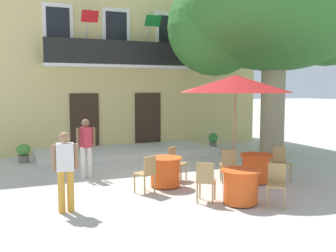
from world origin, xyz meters
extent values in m
plane|color=beige|center=(0.00, 0.00, 0.00)|extent=(120.00, 120.00, 0.00)
cube|color=#DBC67F|center=(-0.45, 7.00, 3.75)|extent=(13.00, 4.00, 7.50)
cube|color=#332319|center=(-1.75, 4.97, 1.15)|extent=(1.10, 0.08, 2.30)
cube|color=#332319|center=(0.85, 4.97, 1.15)|extent=(1.10, 0.08, 2.30)
cube|color=silver|center=(-2.65, 4.96, 4.65)|extent=(1.10, 0.08, 1.90)
cube|color=black|center=(-2.65, 4.93, 4.65)|extent=(0.84, 0.04, 1.60)
cube|color=silver|center=(-0.45, 4.96, 4.65)|extent=(1.10, 0.08, 1.90)
cube|color=black|center=(-0.45, 4.93, 4.65)|extent=(0.84, 0.04, 1.60)
cube|color=silver|center=(1.75, 4.96, 4.65)|extent=(1.10, 0.08, 1.90)
cube|color=black|center=(1.75, 4.93, 4.65)|extent=(0.84, 0.04, 1.60)
cube|color=silver|center=(-0.45, 4.67, 3.34)|extent=(5.60, 0.65, 0.12)
cube|color=black|center=(-0.45, 4.38, 3.85)|extent=(5.60, 0.06, 0.90)
cylinder|color=#B2B2B7|center=(-1.65, 4.50, 4.75)|extent=(0.04, 0.95, 1.33)
cube|color=red|center=(-1.65, 4.05, 5.05)|extent=(0.60, 0.29, 0.38)
cylinder|color=#B2B2B7|center=(0.75, 4.50, 4.75)|extent=(0.04, 0.95, 1.33)
cube|color=#146B2D|center=(0.75, 4.05, 5.05)|extent=(0.60, 0.29, 0.38)
cylinder|color=#995638|center=(-2.75, 4.70, 3.56)|extent=(0.33, 0.33, 0.31)
ellipsoid|color=#2D7533|center=(-2.75, 4.70, 3.84)|extent=(0.42, 0.42, 0.25)
cylinder|color=#995638|center=(-0.45, 4.70, 3.51)|extent=(0.28, 0.28, 0.23)
ellipsoid|color=#2D7533|center=(-0.45, 4.70, 3.83)|extent=(0.36, 0.36, 0.40)
cylinder|color=slate|center=(1.85, 4.70, 3.55)|extent=(0.34, 0.34, 0.29)
ellipsoid|color=#4C8E38|center=(1.85, 4.70, 3.93)|extent=(0.44, 0.44, 0.47)
cube|color=silver|center=(-0.45, 3.72, 0.12)|extent=(6.48, 2.56, 0.25)
cylinder|color=gray|center=(4.09, 1.06, 1.63)|extent=(0.83, 0.83, 3.26)
ellipsoid|color=#33702D|center=(4.09, 1.06, 5.11)|extent=(6.72, 6.04, 4.03)
sphere|color=#33702D|center=(2.24, 1.90, 4.60)|extent=(3.36, 3.36, 3.36)
sphere|color=#33702D|center=(5.77, 0.39, 4.77)|extent=(3.02, 3.02, 3.02)
cylinder|color=#EA561E|center=(-0.84, -1.01, 0.37)|extent=(0.74, 0.74, 0.68)
cylinder|color=#EA561E|center=(-0.84, -1.01, 0.74)|extent=(0.86, 0.86, 0.04)
cylinder|color=#2D2823|center=(-0.84, -1.01, 0.01)|extent=(0.44, 0.44, 0.03)
cylinder|color=tan|center=(-0.02, -0.55, 0.23)|extent=(0.04, 0.04, 0.45)
cylinder|color=tan|center=(-0.28, -0.77, 0.23)|extent=(0.04, 0.04, 0.45)
cylinder|color=tan|center=(-0.24, -0.29, 0.23)|extent=(0.04, 0.04, 0.45)
cylinder|color=tan|center=(-0.50, -0.51, 0.23)|extent=(0.04, 0.04, 0.45)
cube|color=tan|center=(-0.26, -0.53, 0.47)|extent=(0.56, 0.56, 0.04)
cube|color=tan|center=(-0.38, -0.39, 0.70)|extent=(0.32, 0.28, 0.42)
cylinder|color=tan|center=(-1.74, -1.27, 0.23)|extent=(0.04, 0.04, 0.45)
cylinder|color=tan|center=(-1.43, -1.12, 0.23)|extent=(0.04, 0.04, 0.45)
cylinder|color=tan|center=(-1.59, -1.57, 0.23)|extent=(0.04, 0.04, 0.45)
cylinder|color=tan|center=(-1.28, -1.42, 0.23)|extent=(0.04, 0.04, 0.45)
cube|color=tan|center=(-1.51, -1.35, 0.47)|extent=(0.54, 0.54, 0.04)
cube|color=tan|center=(-1.43, -1.51, 0.70)|extent=(0.36, 0.20, 0.42)
cylinder|color=#EA561E|center=(1.57, -1.54, 0.37)|extent=(0.74, 0.74, 0.68)
cylinder|color=#EA561E|center=(1.57, -1.54, 0.74)|extent=(0.86, 0.86, 0.04)
cylinder|color=#2D2823|center=(1.57, -1.54, 0.01)|extent=(0.44, 0.44, 0.03)
cylinder|color=tan|center=(0.80, -1.01, 0.23)|extent=(0.04, 0.04, 0.45)
cylinder|color=tan|center=(1.11, -1.15, 0.23)|extent=(0.04, 0.04, 0.45)
cylinder|color=tan|center=(0.66, -1.32, 0.23)|extent=(0.04, 0.04, 0.45)
cylinder|color=tan|center=(0.97, -1.46, 0.23)|extent=(0.04, 0.04, 0.45)
cube|color=tan|center=(0.89, -1.24, 0.47)|extent=(0.53, 0.53, 0.04)
cube|color=tan|center=(0.81, -1.40, 0.70)|extent=(0.36, 0.19, 0.42)
cylinder|color=tan|center=(2.44, -1.88, 0.23)|extent=(0.04, 0.04, 0.45)
cylinder|color=tan|center=(2.11, -1.82, 0.23)|extent=(0.04, 0.04, 0.45)
cylinder|color=tan|center=(2.51, -1.55, 0.23)|extent=(0.04, 0.04, 0.45)
cylinder|color=tan|center=(2.17, -1.48, 0.23)|extent=(0.04, 0.04, 0.45)
cube|color=tan|center=(2.31, -1.68, 0.47)|extent=(0.47, 0.47, 0.04)
cube|color=tan|center=(2.34, -1.50, 0.70)|extent=(0.38, 0.11, 0.42)
cylinder|color=#EA561E|center=(0.11, -3.01, 0.37)|extent=(0.74, 0.74, 0.68)
cylinder|color=#EA561E|center=(0.11, -3.01, 0.74)|extent=(0.86, 0.86, 0.04)
cylinder|color=#2D2823|center=(0.11, -3.01, 0.01)|extent=(0.44, 0.44, 0.03)
cylinder|color=tan|center=(-0.52, -2.32, 0.23)|extent=(0.04, 0.04, 0.45)
cylinder|color=tan|center=(-0.25, -2.52, 0.23)|extent=(0.04, 0.04, 0.45)
cylinder|color=tan|center=(-0.72, -2.59, 0.23)|extent=(0.04, 0.04, 0.45)
cylinder|color=tan|center=(-0.45, -2.79, 0.23)|extent=(0.04, 0.04, 0.45)
cube|color=tan|center=(-0.48, -2.55, 0.47)|extent=(0.56, 0.56, 0.04)
cube|color=tan|center=(-0.59, -2.70, 0.70)|extent=(0.33, 0.26, 0.42)
cylinder|color=tan|center=(0.71, -3.73, 0.23)|extent=(0.04, 0.04, 0.45)
cylinder|color=tan|center=(0.45, -3.51, 0.23)|extent=(0.04, 0.04, 0.45)
cylinder|color=tan|center=(0.93, -3.47, 0.23)|extent=(0.04, 0.04, 0.45)
cylinder|color=tan|center=(0.67, -3.25, 0.23)|extent=(0.04, 0.04, 0.45)
cube|color=tan|center=(0.69, -3.49, 0.47)|extent=(0.56, 0.56, 0.04)
cube|color=tan|center=(0.80, -3.35, 0.70)|extent=(0.32, 0.27, 0.42)
cylinder|color=#997A56|center=(1.00, -1.35, 1.27)|extent=(0.06, 0.06, 2.55)
cylinder|color=#333333|center=(1.00, -1.35, 0.04)|extent=(0.44, 0.44, 0.08)
cone|color=#B21E1E|center=(1.00, -1.35, 2.62)|extent=(2.90, 2.90, 0.45)
cylinder|color=slate|center=(-4.04, 3.77, 0.13)|extent=(0.35, 0.35, 0.25)
ellipsoid|color=#4C8E38|center=(-4.04, 3.77, 0.44)|extent=(0.45, 0.45, 0.39)
cylinder|color=slate|center=(3.14, 3.57, 0.16)|extent=(0.29, 0.29, 0.31)
ellipsoid|color=#38843D|center=(3.14, 3.57, 0.51)|extent=(0.38, 0.38, 0.39)
cylinder|color=gold|center=(-3.55, -2.09, 0.43)|extent=(0.14, 0.14, 0.86)
cylinder|color=gold|center=(-3.37, -2.09, 0.43)|extent=(0.14, 0.14, 0.86)
cube|color=white|center=(-3.46, -2.09, 1.14)|extent=(0.37, 0.27, 0.56)
sphere|color=#9E7051|center=(-3.46, -2.09, 1.54)|extent=(0.22, 0.22, 0.22)
cylinder|color=#9E7051|center=(-3.68, -2.09, 1.14)|extent=(0.09, 0.09, 0.52)
cylinder|color=#9E7051|center=(-3.24, -2.09, 1.14)|extent=(0.09, 0.09, 0.52)
cylinder|color=silver|center=(-2.60, 0.72, 0.44)|extent=(0.14, 0.14, 0.87)
cylinder|color=silver|center=(-2.42, 0.72, 0.44)|extent=(0.14, 0.14, 0.87)
cube|color=#B72D3D|center=(-2.51, 0.72, 1.15)|extent=(0.29, 0.38, 0.56)
sphere|color=brown|center=(-2.51, 0.72, 1.55)|extent=(0.22, 0.22, 0.22)
cylinder|color=brown|center=(-2.73, 0.72, 1.15)|extent=(0.09, 0.09, 0.52)
cylinder|color=brown|center=(-2.29, 0.72, 1.15)|extent=(0.09, 0.09, 0.52)
camera|label=1|loc=(-4.49, -9.91, 2.53)|focal=41.08mm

